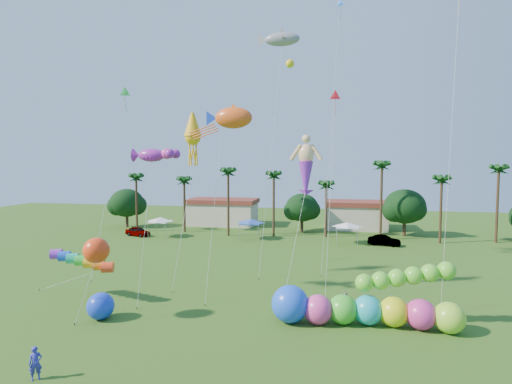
% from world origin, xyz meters
% --- Properties ---
extents(ground, '(160.00, 160.00, 0.00)m').
position_xyz_m(ground, '(0.00, 0.00, 0.00)').
color(ground, '#285116').
rests_on(ground, ground).
extents(tree_line, '(69.46, 8.91, 11.00)m').
position_xyz_m(tree_line, '(3.57, 44.00, 4.28)').
color(tree_line, '#3A2819').
rests_on(tree_line, ground).
extents(buildings_row, '(35.00, 7.00, 4.00)m').
position_xyz_m(buildings_row, '(-3.09, 50.00, 2.00)').
color(buildings_row, beige).
rests_on(buildings_row, ground).
extents(tent_row, '(31.00, 4.00, 0.60)m').
position_xyz_m(tent_row, '(-6.00, 36.33, 2.75)').
color(tent_row, white).
rests_on(tent_row, ground).
extents(car_a, '(4.56, 2.98, 1.44)m').
position_xyz_m(car_a, '(-23.84, 36.11, 0.72)').
color(car_a, '#4C4C54').
rests_on(car_a, ground).
extents(car_b, '(4.52, 2.44, 1.41)m').
position_xyz_m(car_b, '(13.01, 35.76, 0.71)').
color(car_b, '#4C4C54').
rests_on(car_b, ground).
extents(spectator_a, '(0.76, 0.74, 1.76)m').
position_xyz_m(spectator_a, '(-9.07, -3.43, 0.88)').
color(spectator_a, '#3232B1').
rests_on(spectator_a, ground).
extents(spectator_b, '(0.89, 0.96, 1.58)m').
position_xyz_m(spectator_b, '(7.00, 9.08, 0.79)').
color(spectator_b, gray).
rests_on(spectator_b, ground).
extents(caterpillar_inflatable, '(12.96, 3.03, 2.64)m').
position_xyz_m(caterpillar_inflatable, '(7.74, 6.94, 1.11)').
color(caterpillar_inflatable, '#E93D9A').
rests_on(caterpillar_inflatable, ground).
extents(blue_ball, '(1.93, 1.93, 1.93)m').
position_xyz_m(blue_ball, '(-10.40, 4.59, 0.97)').
color(blue_ball, blue).
rests_on(blue_ball, ground).
extents(rainbow_tube, '(9.57, 2.85, 3.43)m').
position_xyz_m(rainbow_tube, '(-13.16, 7.55, 2.99)').
color(rainbow_tube, '#FA411B').
rests_on(rainbow_tube, ground).
extents(green_worm, '(10.00, 1.72, 3.65)m').
position_xyz_m(green_worm, '(8.23, 7.43, 2.90)').
color(green_worm, '#61D32E').
rests_on(green_worm, ground).
extents(orange_ball_kite, '(2.45, 2.38, 6.04)m').
position_xyz_m(orange_ball_kite, '(-10.35, 4.19, 5.13)').
color(orange_ball_kite, '#FF3E14').
rests_on(orange_ball_kite, ground).
extents(merman_kite, '(2.70, 6.05, 13.31)m').
position_xyz_m(merman_kite, '(3.64, 14.20, 10.76)').
color(merman_kite, '#F1C189').
rests_on(merman_kite, ground).
extents(fish_kite, '(5.15, 6.16, 16.37)m').
position_xyz_m(fish_kite, '(-2.77, 13.79, 15.30)').
color(fish_kite, '#F1561A').
rests_on(fish_kite, ground).
extents(shark_kite, '(5.47, 8.41, 25.72)m').
position_xyz_m(shark_kite, '(0.33, 23.29, 24.78)').
color(shark_kite, gray).
rests_on(shark_kite, ground).
extents(squid_kite, '(1.84, 5.35, 16.19)m').
position_xyz_m(squid_kite, '(-7.25, 15.63, 13.77)').
color(squid_kite, yellow).
rests_on(squid_kite, ground).
extents(lobster_kite, '(4.36, 4.72, 12.73)m').
position_xyz_m(lobster_kite, '(-8.89, 10.14, 11.94)').
color(lobster_kite, purple).
rests_on(lobster_kite, ground).
extents(delta_kite_red, '(1.19, 3.58, 17.66)m').
position_xyz_m(delta_kite_red, '(6.06, 14.87, 16.73)').
color(delta_kite_red, red).
rests_on(delta_kite_red, ground).
extents(delta_kite_yellow, '(2.14, 4.03, 25.46)m').
position_xyz_m(delta_kite_yellow, '(15.64, 14.26, 24.16)').
color(delta_kite_yellow, yellow).
rests_on(delta_kite_yellow, ground).
extents(delta_kite_green, '(2.24, 4.60, 19.07)m').
position_xyz_m(delta_kite_green, '(-14.95, 16.86, 18.15)').
color(delta_kite_green, green).
rests_on(delta_kite_green, ground).
extents(delta_kite_blue, '(2.07, 3.69, 28.25)m').
position_xyz_m(delta_kite_blue, '(6.39, 22.01, 26.74)').
color(delta_kite_blue, blue).
rests_on(delta_kite_blue, ground).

